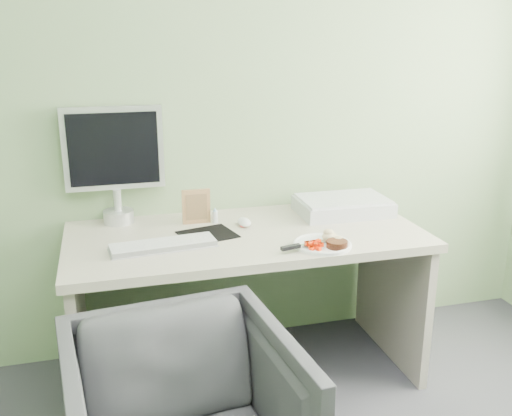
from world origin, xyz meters
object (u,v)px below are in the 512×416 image
object	(u,v)px
scanner	(343,206)
monitor	(114,158)
desk	(246,270)
plate	(322,244)

from	to	relation	value
scanner	monitor	xyz separation A→B (m)	(-1.09, 0.16, 0.27)
scanner	desk	bearing A→B (deg)	-162.94
desk	plate	xyz separation A→B (m)	(0.27, -0.25, 0.19)
desk	monitor	distance (m)	0.80
desk	monitor	xyz separation A→B (m)	(-0.55, 0.31, 0.49)
monitor	desk	bearing A→B (deg)	-29.68
monitor	plate	bearing A→B (deg)	-34.53
plate	scanner	distance (m)	0.49
desk	plate	bearing A→B (deg)	-42.98
desk	scanner	world-z (taller)	scanner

